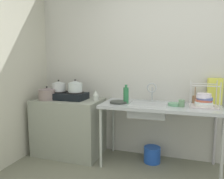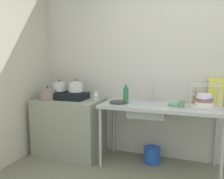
{
  "view_description": "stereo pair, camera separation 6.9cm",
  "coord_description": "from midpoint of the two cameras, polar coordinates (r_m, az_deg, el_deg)",
  "views": [
    {
      "loc": [
        -0.13,
        -1.47,
        1.37
      ],
      "look_at": [
        -1.01,
        1.26,
        1.0
      ],
      "focal_mm": 33.82,
      "sensor_mm": 36.0,
      "label": 1
    },
    {
      "loc": [
        -0.06,
        -1.45,
        1.37
      ],
      "look_at": [
        -1.01,
        1.26,
        1.0
      ],
      "focal_mm": 33.82,
      "sensor_mm": 36.0,
      "label": 2
    }
  ],
  "objects": [
    {
      "name": "wall_back",
      "position": [
        3.08,
        21.11,
        5.71
      ],
      "size": [
        5.31,
        0.1,
        2.62
      ],
      "primitive_type": "cube",
      "color": "beige",
      "rests_on": "ground"
    },
    {
      "name": "counter_concrete",
      "position": [
        3.29,
        -10.74,
        -9.7
      ],
      "size": [
        0.97,
        0.62,
        0.83
      ],
      "primitive_type": "cube",
      "color": "gray",
      "rests_on": "ground"
    },
    {
      "name": "pot_beside_stove",
      "position": [
        3.22,
        -16.37,
        -1.06
      ],
      "size": [
        0.25,
        0.25,
        0.2
      ],
      "color": "gray",
      "rests_on": "counter_concrete"
    },
    {
      "name": "bottle_by_sink",
      "position": [
        2.81,
        4.47,
        -1.52
      ],
      "size": [
        0.07,
        0.07,
        0.25
      ],
      "color": "#287041",
      "rests_on": "counter_sink"
    },
    {
      "name": "utensil_jar",
      "position": [
        3.02,
        22.21,
        -2.52
      ],
      "size": [
        0.06,
        0.06,
        0.22
      ],
      "color": "#8D6445",
      "rests_on": "counter_sink"
    },
    {
      "name": "counter_sink",
      "position": [
        2.8,
        13.34,
        -5.3
      ],
      "size": [
        1.5,
        0.62,
        0.83
      ],
      "color": "#ABB0B4",
      "rests_on": "ground"
    },
    {
      "name": "cereal_box",
      "position": [
        3.02,
        26.78,
        -0.5
      ],
      "size": [
        0.18,
        0.09,
        0.34
      ],
      "primitive_type": "cube",
      "rotation": [
        0.0,
        0.0,
        0.09
      ],
      "color": "#DBDC4E",
      "rests_on": "counter_sink"
    },
    {
      "name": "bucket_on_floor",
      "position": [
        3.09,
        11.44,
        -16.97
      ],
      "size": [
        0.23,
        0.23,
        0.22
      ],
      "primitive_type": "cylinder",
      "color": "#1F4DB6",
      "rests_on": "ground"
    },
    {
      "name": "percolator",
      "position": [
        3.05,
        -3.7,
        -1.65
      ],
      "size": [
        0.09,
        0.09,
        0.14
      ],
      "color": "beige",
      "rests_on": "counter_concrete"
    },
    {
      "name": "pot_on_left_burner",
      "position": [
        3.25,
        -13.44,
        0.91
      ],
      "size": [
        0.2,
        0.2,
        0.17
      ],
      "color": "silver",
      "rests_on": "stove"
    },
    {
      "name": "cup_by_rack",
      "position": [
        2.71,
        18.96,
        -3.63
      ],
      "size": [
        0.07,
        0.07,
        0.09
      ],
      "primitive_type": "cylinder",
      "color": "#669167",
      "rests_on": "counter_sink"
    },
    {
      "name": "pot_on_right_burner",
      "position": [
        3.11,
        -9.17,
        0.86
      ],
      "size": [
        0.21,
        0.21,
        0.19
      ],
      "color": "silver",
      "rests_on": "stove"
    },
    {
      "name": "small_bowl_on_drainboard",
      "position": [
        2.77,
        17.2,
        -3.91
      ],
      "size": [
        0.16,
        0.16,
        0.04
      ],
      "primitive_type": "cylinder",
      "color": "#63A076",
      "rests_on": "counter_sink"
    },
    {
      "name": "sink_basin",
      "position": [
        2.81,
        10.28,
        -5.51
      ],
      "size": [
        0.47,
        0.38,
        0.15
      ],
      "primitive_type": "cube",
      "color": "#ABB0B4",
      "rests_on": "counter_sink"
    },
    {
      "name": "faucet",
      "position": [
        2.93,
        11.43,
        0.09
      ],
      "size": [
        0.13,
        0.08,
        0.27
      ],
      "color": "#ABB0B4",
      "rests_on": "counter_sink"
    },
    {
      "name": "frying_pan",
      "position": [
        2.83,
        2.39,
        -3.45
      ],
      "size": [
        0.23,
        0.23,
        0.03
      ],
      "primitive_type": "cylinder",
      "color": "#343834",
      "rests_on": "counter_sink"
    },
    {
      "name": "stove",
      "position": [
        3.2,
        -11.29,
        -1.57
      ],
      "size": [
        0.57,
        0.34,
        0.12
      ],
      "color": "black",
      "rests_on": "counter_concrete"
    },
    {
      "name": "dish_rack",
      "position": [
        2.8,
        24.3,
        -2.92
      ],
      "size": [
        0.33,
        0.29,
        0.32
      ],
      "color": "#BCBCBA",
      "rests_on": "counter_sink"
    }
  ]
}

